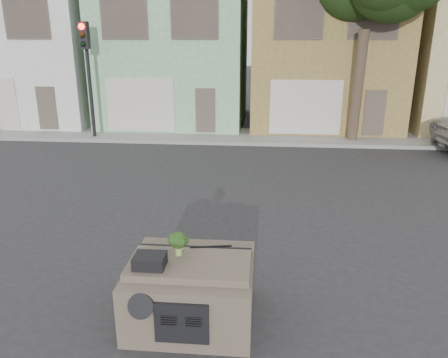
# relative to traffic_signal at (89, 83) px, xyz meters

# --- Properties ---
(ground_plane) EXTENTS (120.00, 120.00, 0.00)m
(ground_plane) POSITION_rel_traffic_signal_xyz_m (6.50, -9.50, -2.55)
(ground_plane) COLOR #303033
(ground_plane) RESTS_ON ground
(sidewalk) EXTENTS (40.00, 3.00, 0.15)m
(sidewalk) POSITION_rel_traffic_signal_xyz_m (6.50, 1.00, -2.47)
(sidewalk) COLOR gray
(sidewalk) RESTS_ON ground
(townhouse_white) EXTENTS (7.20, 8.20, 7.55)m
(townhouse_white) POSITION_rel_traffic_signal_xyz_m (-4.50, 5.00, 1.23)
(townhouse_white) COLOR white
(townhouse_white) RESTS_ON ground
(townhouse_mint) EXTENTS (7.20, 8.20, 7.55)m
(townhouse_mint) POSITION_rel_traffic_signal_xyz_m (3.00, 5.00, 1.23)
(townhouse_mint) COLOR #91C997
(townhouse_mint) RESTS_ON ground
(townhouse_tan) EXTENTS (7.20, 8.20, 7.55)m
(townhouse_tan) POSITION_rel_traffic_signal_xyz_m (10.50, 5.00, 1.23)
(townhouse_tan) COLOR olive
(townhouse_tan) RESTS_ON ground
(traffic_signal) EXTENTS (0.40, 0.40, 5.10)m
(traffic_signal) POSITION_rel_traffic_signal_xyz_m (0.00, 0.00, 0.00)
(traffic_signal) COLOR black
(traffic_signal) RESTS_ON ground
(tree_near) EXTENTS (4.40, 4.00, 8.50)m
(tree_near) POSITION_rel_traffic_signal_xyz_m (11.50, 0.30, 1.70)
(tree_near) COLOR #1E3613
(tree_near) RESTS_ON ground
(car_dashboard) EXTENTS (2.00, 1.80, 1.12)m
(car_dashboard) POSITION_rel_traffic_signal_xyz_m (6.50, -12.50, -1.99)
(car_dashboard) COLOR brown
(car_dashboard) RESTS_ON ground
(instrument_hump) EXTENTS (0.48, 0.38, 0.20)m
(instrument_hump) POSITION_rel_traffic_signal_xyz_m (5.92, -12.85, -1.33)
(instrument_hump) COLOR black
(instrument_hump) RESTS_ON car_dashboard
(wiper_arm) EXTENTS (0.69, 0.15, 0.02)m
(wiper_arm) POSITION_rel_traffic_signal_xyz_m (6.78, -12.12, -1.42)
(wiper_arm) COLOR black
(wiper_arm) RESTS_ON car_dashboard
(broccoli) EXTENTS (0.47, 0.47, 0.41)m
(broccoli) POSITION_rel_traffic_signal_xyz_m (6.29, -12.43, -1.23)
(broccoli) COLOR #203B14
(broccoli) RESTS_ON car_dashboard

